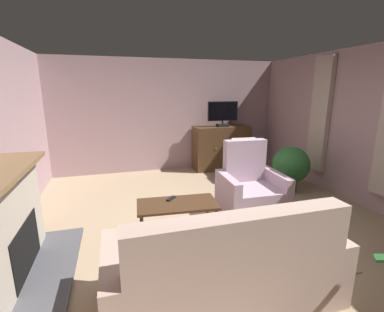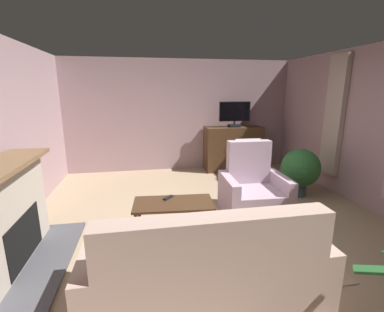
% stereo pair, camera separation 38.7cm
% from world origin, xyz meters
% --- Properties ---
extents(ground_plane, '(5.93, 6.79, 0.04)m').
position_xyz_m(ground_plane, '(0.00, 0.00, -0.02)').
color(ground_plane, tan).
extents(wall_back, '(5.93, 0.10, 2.61)m').
position_xyz_m(wall_back, '(0.00, 3.14, 1.30)').
color(wall_back, gray).
rests_on(wall_back, ground_plane).
extents(wall_right_with_window, '(0.10, 6.79, 2.61)m').
position_xyz_m(wall_right_with_window, '(2.72, 0.00, 1.30)').
color(wall_right_with_window, '#A6858B').
rests_on(wall_right_with_window, ground_plane).
extents(curtain_panel_far, '(0.10, 0.44, 2.19)m').
position_xyz_m(curtain_panel_far, '(2.61, 1.14, 1.43)').
color(curtain_panel_far, '#B2A393').
extents(rug_central, '(2.64, 1.63, 0.01)m').
position_xyz_m(rug_central, '(-0.15, -0.55, 0.01)').
color(rug_central, tan).
rests_on(rug_central, ground_plane).
extents(fireplace, '(0.84, 1.69, 1.16)m').
position_xyz_m(fireplace, '(-2.39, -0.40, 0.55)').
color(fireplace, '#4C4C51').
rests_on(fireplace, ground_plane).
extents(tv_cabinet, '(1.35, 0.57, 1.05)m').
position_xyz_m(tv_cabinet, '(1.23, 2.79, 0.50)').
color(tv_cabinet, '#352315').
rests_on(tv_cabinet, ground_plane).
extents(television, '(0.74, 0.20, 0.59)m').
position_xyz_m(television, '(1.23, 2.74, 1.37)').
color(television, black).
rests_on(television, tv_cabinet).
extents(coffee_table, '(1.07, 0.60, 0.48)m').
position_xyz_m(coffee_table, '(-0.55, -0.09, 0.42)').
color(coffee_table, '#422B19').
rests_on(coffee_table, ground_plane).
extents(tv_remote, '(0.15, 0.16, 0.02)m').
position_xyz_m(tv_remote, '(-0.61, 0.06, 0.49)').
color(tv_remote, black).
rests_on(tv_remote, coffee_table).
extents(sofa_floral, '(2.10, 0.90, 1.01)m').
position_xyz_m(sofa_floral, '(-0.41, -1.34, 0.33)').
color(sofa_floral, '#BC9E8E').
rests_on(sofa_floral, ground_plane).
extents(armchair_in_far_corner, '(0.98, 0.86, 1.14)m').
position_xyz_m(armchair_in_far_corner, '(0.74, 0.35, 0.35)').
color(armchair_in_far_corner, '#AD93A3').
rests_on(armchair_in_far_corner, ground_plane).
extents(potted_plant_tall_palm_by_window, '(0.69, 0.69, 0.87)m').
position_xyz_m(potted_plant_tall_palm_by_window, '(1.89, 0.93, 0.51)').
color(potted_plant_tall_palm_by_window, '#3D4C5B').
rests_on(potted_plant_tall_palm_by_window, ground_plane).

